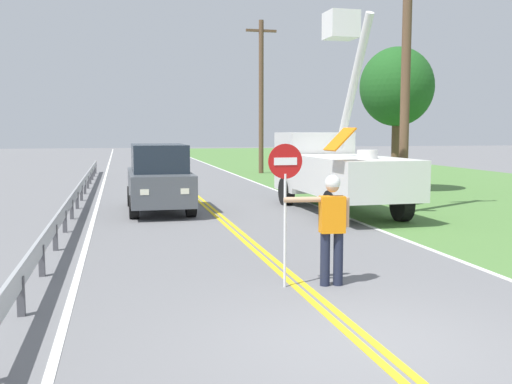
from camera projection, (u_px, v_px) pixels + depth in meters
name	position (u px, v px, depth m)	size (l,w,h in m)	color
ground_plane	(368.00, 345.00, 7.08)	(160.00, 160.00, 0.00)	slate
grass_verge_right	(422.00, 182.00, 29.05)	(16.00, 110.00, 0.01)	#517F3D
centerline_yellow_left	(183.00, 187.00, 26.44)	(0.11, 110.00, 0.01)	yellow
centerline_yellow_right	(187.00, 187.00, 26.48)	(0.11, 110.00, 0.01)	yellow
edge_line_right	(264.00, 185.00, 27.26)	(0.12, 110.00, 0.01)	silver
edge_line_left	(102.00, 189.00, 25.65)	(0.12, 110.00, 0.01)	silver
flagger_worker	(331.00, 223.00, 9.66)	(1.08, 0.28, 1.83)	#1E2338
stop_sign_paddle	(285.00, 183.00, 9.50)	(0.56, 0.04, 2.33)	silver
utility_bucket_truck	(334.00, 165.00, 18.67)	(2.67, 6.86, 6.09)	silver
oncoming_suv_nearest	(159.00, 178.00, 18.58)	(1.93, 4.61, 2.10)	#4C5156
utility_pole_near	(406.00, 77.00, 17.87)	(1.80, 0.28, 7.92)	brown
utility_pole_mid	(261.00, 94.00, 34.61)	(1.80, 0.28, 8.85)	brown
guardrail_left_shoulder	(79.00, 189.00, 20.29)	(0.10, 32.00, 0.71)	#9EA0A3
roadside_tree_verge	(397.00, 87.00, 24.16)	(3.00, 3.00, 5.90)	brown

